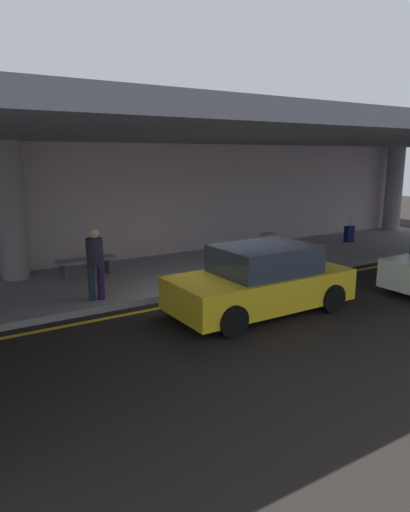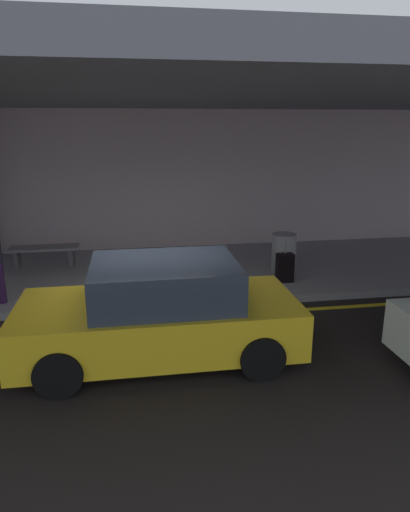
% 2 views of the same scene
% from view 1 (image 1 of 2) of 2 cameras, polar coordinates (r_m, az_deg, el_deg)
% --- Properties ---
extents(ground_plane, '(60.00, 60.00, 0.00)m').
position_cam_1_polar(ground_plane, '(10.93, 3.64, -5.88)').
color(ground_plane, black).
extents(sidewalk, '(26.00, 4.20, 0.15)m').
position_cam_1_polar(sidewalk, '(13.44, -4.08, -2.08)').
color(sidewalk, gray).
rests_on(sidewalk, ground).
extents(lane_stripe_yellow, '(26.00, 0.14, 0.01)m').
position_cam_1_polar(lane_stripe_yellow, '(11.41, 1.81, -5.04)').
color(lane_stripe_yellow, yellow).
rests_on(lane_stripe_yellow, ground).
extents(support_column_left_mid, '(0.74, 0.74, 3.65)m').
position_cam_1_polar(support_column_left_mid, '(13.27, -22.93, 5.15)').
color(support_column_left_mid, gray).
rests_on(support_column_left_mid, sidewalk).
extents(support_column_center, '(0.74, 0.74, 3.65)m').
position_cam_1_polar(support_column_center, '(22.34, 22.32, 7.71)').
color(support_column_center, gray).
rests_on(support_column_center, sidewalk).
extents(ceiling_overhang, '(28.00, 13.20, 0.30)m').
position_cam_1_polar(ceiling_overhang, '(12.60, -3.25, 14.76)').
color(ceiling_overhang, slate).
rests_on(ceiling_overhang, support_column_far_left).
extents(terminal_back_wall, '(26.00, 0.30, 3.80)m').
position_cam_1_polar(terminal_back_wall, '(15.12, -8.23, 6.46)').
color(terminal_back_wall, '#BBA8AE').
rests_on(terminal_back_wall, ground).
extents(car_yellow_taxi, '(4.10, 1.92, 1.50)m').
position_cam_1_polar(car_yellow_taxi, '(10.22, 6.98, -3.07)').
color(car_yellow_taxi, yellow).
rests_on(car_yellow_taxi, ground).
extents(traveler_with_luggage, '(0.38, 0.38, 1.68)m').
position_cam_1_polar(traveler_with_luggage, '(10.72, -13.46, -0.38)').
color(traveler_with_luggage, '#152A34').
rests_on(traveler_with_luggage, sidewalk).
extents(suitcase_upright_primary, '(0.36, 0.22, 0.90)m').
position_cam_1_polar(suitcase_upright_primary, '(18.58, 17.41, 2.61)').
color(suitcase_upright_primary, '#0A1245').
rests_on(suitcase_upright_primary, sidewalk).
extents(suitcase_upright_secondary, '(0.36, 0.22, 0.90)m').
position_cam_1_polar(suitcase_upright_secondary, '(14.00, 9.17, 0.01)').
color(suitcase_upright_secondary, black).
rests_on(suitcase_upright_secondary, sidewalk).
extents(bench_metal, '(1.60, 0.50, 0.48)m').
position_cam_1_polar(bench_metal, '(13.14, -14.44, -0.86)').
color(bench_metal, slate).
rests_on(bench_metal, sidewalk).
extents(trash_bin_steel, '(0.56, 0.56, 0.85)m').
position_cam_1_polar(trash_bin_steel, '(14.75, 7.81, 1.12)').
color(trash_bin_steel, gray).
rests_on(trash_bin_steel, sidewalk).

